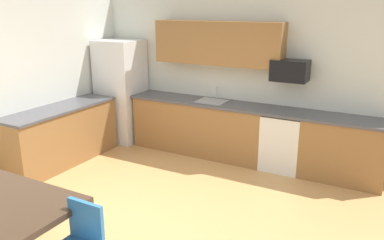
# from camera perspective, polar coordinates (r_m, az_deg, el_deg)

# --- Properties ---
(ground_plane) EXTENTS (12.00, 12.00, 0.00)m
(ground_plane) POSITION_cam_1_polar(r_m,az_deg,el_deg) (4.85, -5.83, -14.43)
(ground_plane) COLOR tan
(wall_back) EXTENTS (5.80, 0.10, 2.70)m
(wall_back) POSITION_cam_1_polar(r_m,az_deg,el_deg) (6.61, 6.88, 6.49)
(wall_back) COLOR silver
(wall_back) RESTS_ON ground
(cabinet_run_back) EXTENTS (2.38, 0.60, 0.90)m
(cabinet_run_back) POSITION_cam_1_polar(r_m,az_deg,el_deg) (6.74, 1.07, -1.08)
(cabinet_run_back) COLOR olive
(cabinet_run_back) RESTS_ON ground
(cabinet_run_back_right) EXTENTS (1.17, 0.60, 0.90)m
(cabinet_run_back_right) POSITION_cam_1_polar(r_m,az_deg,el_deg) (6.09, 21.38, -4.23)
(cabinet_run_back_right) COLOR olive
(cabinet_run_back_right) RESTS_ON ground
(cabinet_run_left) EXTENTS (0.60, 2.00, 0.90)m
(cabinet_run_left) POSITION_cam_1_polar(r_m,az_deg,el_deg) (6.62, -18.66, -2.30)
(cabinet_run_left) COLOR olive
(cabinet_run_left) RESTS_ON ground
(countertop_back) EXTENTS (4.80, 0.64, 0.04)m
(countertop_back) POSITION_cam_1_polar(r_m,az_deg,el_deg) (6.38, 5.58, 2.22)
(countertop_back) COLOR #4C4C51
(countertop_back) RESTS_ON cabinet_run_back
(countertop_left) EXTENTS (0.64, 2.00, 0.04)m
(countertop_left) POSITION_cam_1_polar(r_m,az_deg,el_deg) (6.49, -19.03, 1.63)
(countertop_left) COLOR #4C4C51
(countertop_left) RESTS_ON cabinet_run_left
(upper_cabinets_back) EXTENTS (2.20, 0.34, 0.70)m
(upper_cabinets_back) POSITION_cam_1_polar(r_m,az_deg,el_deg) (6.46, 3.79, 11.26)
(upper_cabinets_back) COLOR olive
(refrigerator) EXTENTS (0.76, 0.70, 1.89)m
(refrigerator) POSITION_cam_1_polar(r_m,az_deg,el_deg) (7.41, -10.40, 4.22)
(refrigerator) COLOR white
(refrigerator) RESTS_ON ground
(oven_range) EXTENTS (0.60, 0.60, 0.91)m
(oven_range) POSITION_cam_1_polar(r_m,az_deg,el_deg) (6.23, 13.31, -2.98)
(oven_range) COLOR white
(oven_range) RESTS_ON ground
(microwave) EXTENTS (0.54, 0.36, 0.32)m
(microwave) POSITION_cam_1_polar(r_m,az_deg,el_deg) (6.06, 14.25, 7.08)
(microwave) COLOR black
(sink_basin) EXTENTS (0.48, 0.40, 0.14)m
(sink_basin) POSITION_cam_1_polar(r_m,az_deg,el_deg) (6.52, 2.92, 2.23)
(sink_basin) COLOR #A5A8AD
(sink_basin) RESTS_ON countertop_back
(sink_faucet) EXTENTS (0.02, 0.02, 0.24)m
(sink_faucet) POSITION_cam_1_polar(r_m,az_deg,el_deg) (6.64, 3.61, 3.90)
(sink_faucet) COLOR #B2B5BA
(sink_faucet) RESTS_ON countertop_back
(dining_table) EXTENTS (1.40, 0.90, 0.74)m
(dining_table) POSITION_cam_1_polar(r_m,az_deg,el_deg) (4.11, -25.99, -11.33)
(dining_table) COLOR #422D1E
(dining_table) RESTS_ON ground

